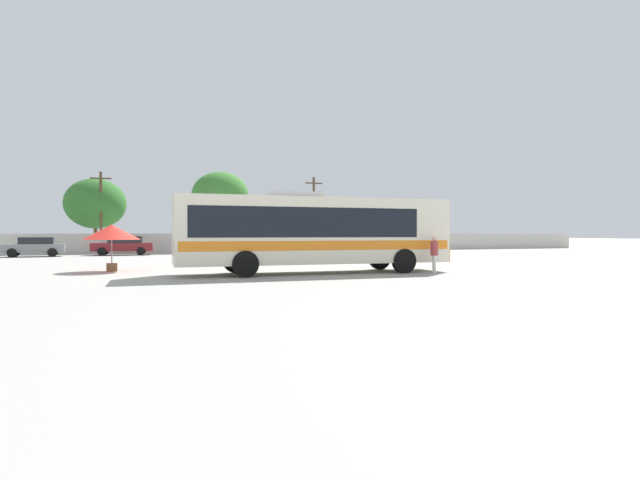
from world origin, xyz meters
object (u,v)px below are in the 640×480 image
utility_pole_far (314,212)px  roadside_tree_left (95,204)px  attendant_by_bus_door (434,252)px  parked_car_leftmost_grey (34,246)px  utility_pole_near (101,210)px  vendor_umbrella_near_gate_red (112,233)px  coach_bus_cream_orange (312,230)px  roadside_tree_midleft (220,196)px  parked_car_second_maroon (123,245)px

utility_pole_far → roadside_tree_left: utility_pole_far is taller
attendant_by_bus_door → parked_car_leftmost_grey: 30.33m
utility_pole_near → vendor_umbrella_near_gate_red: bearing=-86.4°
coach_bus_cream_orange → utility_pole_far: 28.87m
roadside_tree_left → parked_car_leftmost_grey: bearing=-110.5°
roadside_tree_left → roadside_tree_midleft: bearing=-17.2°
parked_car_second_maroon → roadside_tree_midleft: 11.17m
utility_pole_near → parked_car_second_maroon: bearing=-73.7°
coach_bus_cream_orange → utility_pole_near: size_ratio=1.63×
attendant_by_bus_door → parked_car_second_maroon: (-12.54, 24.58, -0.10)m
vendor_umbrella_near_gate_red → roadside_tree_left: bearing=94.5°
vendor_umbrella_near_gate_red → roadside_tree_midleft: size_ratio=0.33×
coach_bus_cream_orange → attendant_by_bus_door: bearing=-22.5°
coach_bus_cream_orange → attendant_by_bus_door: size_ratio=7.49×
parked_car_second_maroon → utility_pole_near: bearing=106.3°
parked_car_leftmost_grey → roadside_tree_left: (3.60, 9.62, 3.75)m
coach_bus_cream_orange → utility_pole_near: (-9.63, 29.16, 1.96)m
parked_car_leftmost_grey → attendant_by_bus_door: bearing=-52.1°
utility_pole_near → utility_pole_far: 19.69m
roadside_tree_midleft → parked_car_second_maroon: bearing=-147.2°
coach_bus_cream_orange → utility_pole_far: utility_pole_far is taller
vendor_umbrella_near_gate_red → roadside_tree_midleft: 25.76m
utility_pole_far → attendant_by_bus_door: bearing=-100.0°
coach_bus_cream_orange → parked_car_second_maroon: coach_bus_cream_orange is taller
attendant_by_bus_door → parked_car_second_maroon: size_ratio=0.34×
roadside_tree_left → roadside_tree_midleft: size_ratio=0.91×
parked_car_second_maroon → roadside_tree_midleft: bearing=32.8°
parked_car_second_maroon → roadside_tree_left: roadside_tree_left is taller
attendant_by_bus_door → roadside_tree_midleft: roadside_tree_midleft is taller
roadside_tree_left → coach_bus_cream_orange: bearing=-72.1°
attendant_by_bus_door → vendor_umbrella_near_gate_red: size_ratio=0.64×
parked_car_second_maroon → utility_pole_far: size_ratio=0.64×
attendant_by_bus_door → parked_car_leftmost_grey: size_ratio=0.38×
attendant_by_bus_door → parked_car_second_maroon: bearing=117.0°
parked_car_leftmost_grey → utility_pole_far: utility_pole_far is taller
attendant_by_bus_door → roadside_tree_midleft: 30.70m
attendant_by_bus_door → utility_pole_far: bearing=80.0°
utility_pole_near → utility_pole_far: (19.57, -2.13, 0.03)m
coach_bus_cream_orange → roadside_tree_midleft: 28.36m
utility_pole_near → roadside_tree_midleft: (10.50, -1.02, 1.49)m
parked_car_leftmost_grey → utility_pole_far: bearing=12.1°
vendor_umbrella_near_gate_red → utility_pole_near: (-1.57, 24.92, 2.06)m
parked_car_leftmost_grey → roadside_tree_left: 10.93m
utility_pole_far → roadside_tree_midleft: (-9.07, 1.11, 1.46)m
utility_pole_near → attendant_by_bus_door: bearing=-65.1°
vendor_umbrella_near_gate_red → parked_car_leftmost_grey: (-5.75, 17.70, -0.98)m
coach_bus_cream_orange → vendor_umbrella_near_gate_red: (-8.06, 4.23, -0.10)m
vendor_umbrella_near_gate_red → parked_car_leftmost_grey: bearing=108.0°
parked_car_leftmost_grey → roadside_tree_midleft: (14.69, 6.20, 4.53)m
utility_pole_near → roadside_tree_left: size_ratio=1.06×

